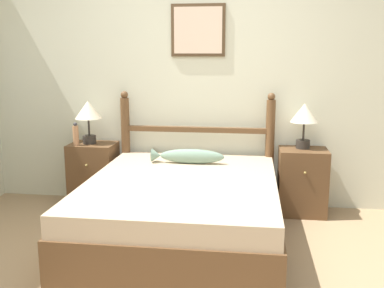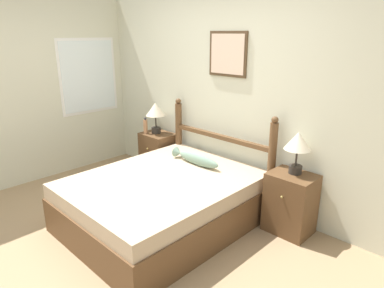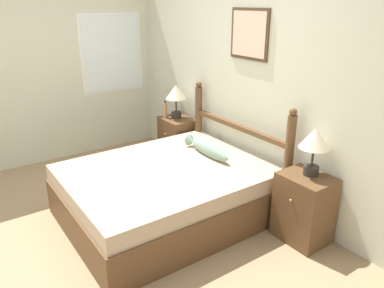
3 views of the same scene
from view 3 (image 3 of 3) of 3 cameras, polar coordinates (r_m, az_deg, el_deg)
ground_plane at (r=3.74m, az=-13.43°, el=-13.23°), size 16.00×16.00×0.00m
wall_back at (r=4.11m, az=8.11°, el=9.71°), size 6.40×0.08×2.55m
wall_left at (r=5.24m, az=-23.46°, el=10.63°), size 0.08×6.40×2.55m
bed at (r=3.80m, az=-3.89°, el=-7.40°), size 1.55×1.93×0.54m
headboard at (r=4.16m, az=6.92°, el=0.39°), size 1.55×0.09×1.16m
nightstand_left at (r=4.98m, az=-2.16°, el=0.42°), size 0.45×0.39×0.64m
nightstand_right at (r=3.57m, az=16.67°, el=-9.32°), size 0.45×0.39×0.64m
table_lamp_left at (r=4.82m, az=-2.46°, el=7.56°), size 0.26×0.26×0.43m
table_lamp_right at (r=3.34m, az=18.18°, el=0.36°), size 0.26×0.26×0.43m
bottle at (r=4.89m, az=-4.13°, el=5.26°), size 0.06×0.06×0.23m
fish_pillow at (r=3.95m, az=2.28°, el=-0.78°), size 0.67×0.12×0.14m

